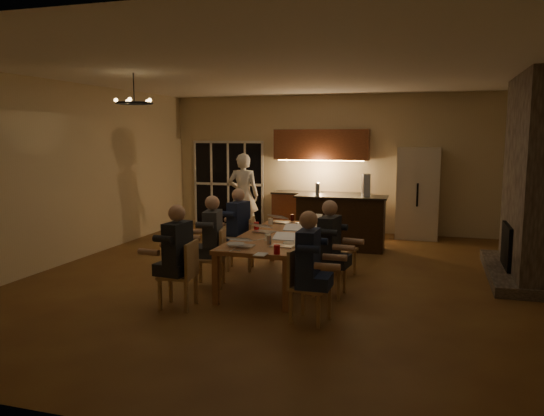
{
  "coord_description": "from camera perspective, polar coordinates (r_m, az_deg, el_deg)",
  "views": [
    {
      "loc": [
        2.21,
        -7.87,
        2.27
      ],
      "look_at": [
        -0.29,
        0.3,
        1.09
      ],
      "focal_mm": 35.0,
      "sensor_mm": 36.0,
      "label": 1
    }
  ],
  "objects": [
    {
      "name": "plate_left",
      "position": [
        7.44,
        -3.94,
        -3.89
      ],
      "size": [
        0.25,
        0.25,
        0.02
      ],
      "primitive_type": "cylinder",
      "color": "white",
      "rests_on": "dining_table"
    },
    {
      "name": "mug_back",
      "position": [
        9.1,
        -0.15,
        -1.45
      ],
      "size": [
        0.08,
        0.08,
        0.1
      ],
      "primitive_type": "cylinder",
      "color": "white",
      "rests_on": "dining_table"
    },
    {
      "name": "notepad",
      "position": [
        6.8,
        -1.22,
        -5.02
      ],
      "size": [
        0.15,
        0.21,
        0.01
      ],
      "primitive_type": "cube",
      "rotation": [
        0.0,
        0.0,
        -0.02
      ],
      "color": "white",
      "rests_on": "dining_table"
    },
    {
      "name": "laptop_f",
      "position": [
        9.07,
        4.1,
        -1.09
      ],
      "size": [
        0.35,
        0.32,
        0.23
      ],
      "primitive_type": null,
      "rotation": [
        0.0,
        0.0,
        -0.13
      ],
      "color": "silver",
      "rests_on": "dining_table"
    },
    {
      "name": "ceiling",
      "position": [
        8.23,
        1.34,
        14.47
      ],
      "size": [
        8.0,
        9.0,
        0.04
      ],
      "primitive_type": "cube",
      "color": "white",
      "rests_on": "back_wall"
    },
    {
      "name": "can_silver",
      "position": [
        7.43,
        -0.31,
        -3.48
      ],
      "size": [
        0.06,
        0.06,
        0.12
      ],
      "primitive_type": "cylinder",
      "color": "#B2B2B7",
      "rests_on": "dining_table"
    },
    {
      "name": "bar_island",
      "position": [
        10.66,
        7.42,
        -1.55
      ],
      "size": [
        1.82,
        0.73,
        1.08
      ],
      "primitive_type": "cube",
      "rotation": [
        0.0,
        0.0,
        0.03
      ],
      "color": "black",
      "rests_on": "ground"
    },
    {
      "name": "mug_mid",
      "position": [
        8.69,
        2.79,
        -1.91
      ],
      "size": [
        0.08,
        0.08,
        0.1
      ],
      "primitive_type": "cylinder",
      "color": "white",
      "rests_on": "dining_table"
    },
    {
      "name": "person_left_far",
      "position": [
        9.04,
        -3.61,
        -2.23
      ],
      "size": [
        0.71,
        0.71,
        1.38
      ],
      "primitive_type": null,
      "rotation": [
        0.0,
        0.0,
        -1.77
      ],
      "color": "#1D2948",
      "rests_on": "ground"
    },
    {
      "name": "laptop_d",
      "position": [
        8.0,
        2.24,
        -2.29
      ],
      "size": [
        0.32,
        0.28,
        0.23
      ],
      "primitive_type": null,
      "rotation": [
        0.0,
        0.0,
        -0.0
      ],
      "color": "silver",
      "rests_on": "dining_table"
    },
    {
      "name": "left_wall",
      "position": [
        10.06,
        -21.36,
        3.5
      ],
      "size": [
        0.04,
        9.0,
        3.2
      ],
      "primitive_type": "cube",
      "color": "beige",
      "rests_on": "ground"
    },
    {
      "name": "chair_right_near",
      "position": [
        6.54,
        4.17,
        -8.39
      ],
      "size": [
        0.51,
        0.51,
        0.89
      ],
      "primitive_type": null,
      "rotation": [
        0.0,
        0.0,
        1.39
      ],
      "color": "tan",
      "rests_on": "ground"
    },
    {
      "name": "person_left_mid",
      "position": [
        8.03,
        -6.39,
        -3.54
      ],
      "size": [
        0.7,
        0.7,
        1.38
      ],
      "primitive_type": null,
      "rotation": [
        0.0,
        0.0,
        -1.39
      ],
      "color": "#33363C",
      "rests_on": "ground"
    },
    {
      "name": "french_doors",
      "position": [
        13.34,
        -4.7,
        2.59
      ],
      "size": [
        1.86,
        0.08,
        2.1
      ],
      "primitive_type": "cube",
      "color": "black",
      "rests_on": "ground"
    },
    {
      "name": "back_wall",
      "position": [
        12.61,
        6.88,
        4.76
      ],
      "size": [
        8.0,
        0.04,
        3.2
      ],
      "primitive_type": "cube",
      "color": "beige",
      "rests_on": "ground"
    },
    {
      "name": "chandelier",
      "position": [
        8.44,
        -14.6,
        10.86
      ],
      "size": [
        0.56,
        0.56,
        0.03
      ],
      "primitive_type": "torus",
      "color": "black",
      "rests_on": "ceiling"
    },
    {
      "name": "bar_blender",
      "position": [
        10.45,
        10.08,
        2.41
      ],
      "size": [
        0.18,
        0.18,
        0.44
      ],
      "primitive_type": "cube",
      "rotation": [
        0.0,
        0.0,
        0.37
      ],
      "color": "silver",
      "rests_on": "bar_island"
    },
    {
      "name": "kitchenette",
      "position": [
        12.38,
        5.22,
        2.87
      ],
      "size": [
        2.24,
        0.68,
        2.4
      ],
      "primitive_type": null,
      "color": "brown",
      "rests_on": "ground"
    },
    {
      "name": "bar_bottle",
      "position": [
        10.65,
        4.92,
        2.06
      ],
      "size": [
        0.08,
        0.08,
        0.24
      ],
      "primitive_type": "cylinder",
      "color": "#99999E",
      "rests_on": "bar_island"
    },
    {
      "name": "laptop_c",
      "position": [
        8.35,
        -0.83,
        -1.86
      ],
      "size": [
        0.37,
        0.34,
        0.23
      ],
      "primitive_type": null,
      "rotation": [
        0.0,
        0.0,
        2.92
      ],
      "color": "silver",
      "rests_on": "dining_table"
    },
    {
      "name": "floor",
      "position": [
        8.49,
        1.27,
        -7.66
      ],
      "size": [
        9.0,
        9.0,
        0.0
      ],
      "primitive_type": "plane",
      "color": "brown",
      "rests_on": "ground"
    },
    {
      "name": "laptop_b",
      "position": [
        7.29,
        1.15,
        -3.29
      ],
      "size": [
        0.33,
        0.29,
        0.23
      ],
      "primitive_type": null,
      "rotation": [
        0.0,
        0.0,
        -0.05
      ],
      "color": "silver",
      "rests_on": "dining_table"
    },
    {
      "name": "chair_left_far",
      "position": [
        9.0,
        -3.43,
        -3.86
      ],
      "size": [
        0.52,
        0.52,
        0.89
      ],
      "primitive_type": null,
      "rotation": [
        0.0,
        0.0,
        -1.38
      ],
      "color": "tan",
      "rests_on": "ground"
    },
    {
      "name": "person_right_mid",
      "position": [
        7.47,
        6.17,
        -4.41
      ],
      "size": [
        0.67,
        0.67,
        1.38
      ],
      "primitive_type": null,
      "rotation": [
        0.0,
        0.0,
        1.45
      ],
      "color": "#25282F",
      "rests_on": "ground"
    },
    {
      "name": "fireplace",
      "position": [
        9.22,
        26.26,
        2.87
      ],
      "size": [
        0.58,
        2.5,
        3.2
      ],
      "primitive_type": "cube",
      "color": "#62584D",
      "rests_on": "ground"
    },
    {
      "name": "person_left_near",
      "position": [
        7.06,
        -10.09,
        -5.21
      ],
      "size": [
        0.66,
        0.66,
        1.38
      ],
      "primitive_type": null,
      "rotation": [
        0.0,
        0.0,
        -1.68
      ],
      "color": "#25282F",
      "rests_on": "ground"
    },
    {
      "name": "mug_front",
      "position": [
        7.68,
        -0.47,
        -3.18
      ],
      "size": [
        0.09,
        0.09,
        0.1
      ],
      "primitive_type": "cylinder",
      "color": "white",
      "rests_on": "dining_table"
    },
    {
      "name": "chair_left_near",
      "position": [
        7.16,
        -10.11,
        -7.05
      ],
      "size": [
        0.48,
        0.48,
        0.89
      ],
      "primitive_type": null,
      "rotation": [
        0.0,
        0.0,
        -1.48
      ],
      "color": "tan",
      "rests_on": "ground"
    },
    {
      "name": "laptop_a",
      "position": [
        7.32,
        -3.24,
        -3.26
      ],
      "size": [
        0.32,
        0.28,
        0.23
      ],
      "primitive_type": null,
      "rotation": [
        0.0,
        0.0,
        3.14
      ],
      "color": "silver",
      "rests_on": "dining_table"
    },
    {
      "name": "standing_person",
      "position": [
        11.86,
        -3.1,
        1.39
      ],
      "size": [
        0.74,
        0.54,
        1.87
      ],
      "primitive_type": "imported",
      "rotation": [
        0.0,
        0.0,
        3.29
      ],
      "color": "white",
      "rests_on": "ground"
    },
    {
      "name": "plate_far",
      "position": [
        8.85,
        5.08,
        -2.02
      ],
      "size": [
        0.22,
        0.22,
        0.02
      ],
      "primitive_type": "cylinder",
      "color": "white",
      "rests_on": "dining_table"
    },
    {
      "name": "person_right_near",
      "position": [
        6.43,
        3.91,
        -6.41
      ],
      "size": [
        0.6,
        0.6,
        1.38
      ],
      "primitive_type": null,
      "rotation": [
        0.0,
        0.0,
        1.57
      ],
      "color": "#1D2948",
      "rests_on": "ground"
    },
    {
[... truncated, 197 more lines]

